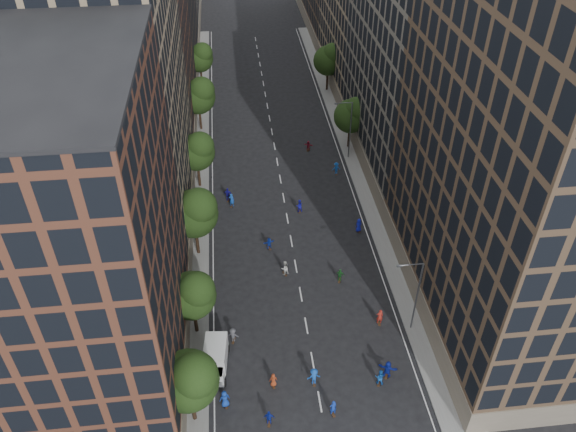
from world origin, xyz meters
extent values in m
plane|color=black|center=(0.00, 40.00, 0.00)|extent=(240.00, 240.00, 0.00)
cube|color=slate|center=(-12.00, 47.50, 0.07)|extent=(4.00, 105.00, 0.15)
cube|color=slate|center=(12.00, 47.50, 0.07)|extent=(4.00, 105.00, 0.15)
cube|color=#522D1F|center=(-19.00, 11.00, 15.00)|extent=(14.00, 22.00, 30.00)
cube|color=#897559|center=(-19.00, 35.00, 17.00)|extent=(14.00, 26.00, 34.00)
cube|color=#522D1F|center=(-19.00, 58.00, 14.00)|extent=(14.00, 20.00, 28.00)
cube|color=#4C3928|center=(19.00, 15.00, 18.00)|extent=(14.00, 30.00, 36.00)
cube|color=#605A4F|center=(19.00, 44.00, 16.50)|extent=(14.00, 28.00, 33.00)
cylinder|color=black|center=(-11.20, 4.00, 1.98)|extent=(0.36, 0.36, 3.96)
sphere|color=black|center=(-11.20, 4.00, 5.58)|extent=(5.20, 5.20, 5.20)
sphere|color=black|center=(-10.55, 3.48, 6.88)|extent=(3.90, 3.90, 3.90)
cylinder|color=black|center=(-11.20, 14.00, 1.85)|extent=(0.36, 0.36, 3.70)
sphere|color=black|center=(-11.20, 14.00, 5.21)|extent=(4.80, 4.80, 4.80)
sphere|color=black|center=(-10.60, 13.52, 6.41)|extent=(3.60, 3.60, 3.60)
cylinder|color=black|center=(-11.20, 26.00, 2.11)|extent=(0.36, 0.36, 4.22)
sphere|color=black|center=(-11.20, 26.00, 5.95)|extent=(5.60, 5.60, 5.60)
sphere|color=black|center=(-10.50, 25.44, 7.35)|extent=(4.20, 4.20, 4.20)
cylinder|color=black|center=(-11.20, 40.00, 1.94)|extent=(0.36, 0.36, 3.87)
sphere|color=black|center=(-11.20, 40.00, 5.46)|extent=(5.00, 5.00, 5.00)
sphere|color=black|center=(-10.57, 39.50, 6.71)|extent=(3.75, 3.75, 3.75)
cylinder|color=black|center=(-11.20, 56.00, 2.02)|extent=(0.36, 0.36, 4.05)
sphere|color=black|center=(-11.20, 56.00, 5.70)|extent=(5.40, 5.40, 5.40)
sphere|color=black|center=(-10.52, 55.46, 7.05)|extent=(4.05, 4.05, 4.05)
cylinder|color=black|center=(-11.20, 72.00, 1.89)|extent=(0.36, 0.36, 3.78)
sphere|color=black|center=(-11.20, 72.00, 5.33)|extent=(4.80, 4.80, 4.80)
sphere|color=black|center=(-10.60, 71.52, 6.53)|extent=(3.60, 3.60, 3.60)
cylinder|color=black|center=(11.20, 48.00, 1.87)|extent=(0.36, 0.36, 3.74)
sphere|color=black|center=(11.20, 48.00, 5.27)|extent=(5.00, 5.00, 5.00)
sphere|color=black|center=(11.82, 47.50, 6.52)|extent=(3.75, 3.75, 3.75)
cylinder|color=black|center=(11.20, 68.00, 1.98)|extent=(0.36, 0.36, 3.96)
sphere|color=black|center=(11.20, 68.00, 5.58)|extent=(5.20, 5.20, 5.20)
sphere|color=black|center=(11.85, 67.48, 6.88)|extent=(3.90, 3.90, 3.90)
cylinder|color=#595B60|center=(10.60, 12.00, 4.50)|extent=(0.18, 0.18, 9.00)
cylinder|color=#595B60|center=(9.40, 12.00, 9.00)|extent=(2.40, 0.12, 0.12)
cube|color=#595B60|center=(8.30, 12.00, 8.95)|extent=(0.50, 0.22, 0.15)
cylinder|color=#595B60|center=(10.60, 45.00, 4.50)|extent=(0.18, 0.18, 9.00)
cylinder|color=#595B60|center=(9.40, 45.00, 9.00)|extent=(2.40, 0.12, 0.12)
cube|color=#595B60|center=(8.30, 45.00, 8.95)|extent=(0.50, 0.22, 0.15)
cube|color=white|center=(-9.24, 9.81, 1.44)|extent=(2.45, 3.77, 2.18)
cube|color=white|center=(-9.47, 7.64, 1.04)|extent=(2.14, 1.79, 1.39)
cube|color=black|center=(-9.47, 7.64, 1.69)|extent=(1.91, 1.47, 0.10)
cylinder|color=black|center=(-10.48, 7.44, 0.38)|extent=(0.33, 0.78, 0.75)
cylinder|color=black|center=(-8.51, 7.24, 0.38)|extent=(0.33, 0.78, 0.75)
cylinder|color=black|center=(-10.08, 11.29, 0.38)|extent=(0.33, 0.78, 0.75)
cylinder|color=black|center=(-8.10, 11.09, 0.38)|extent=(0.33, 0.78, 0.75)
imported|color=#1438A3|center=(-8.50, 5.06, 0.96)|extent=(1.06, 0.82, 1.93)
imported|color=#1534AA|center=(0.94, 3.18, 0.88)|extent=(0.72, 0.56, 1.76)
imported|color=blue|center=(5.77, 5.85, 0.89)|extent=(1.02, 0.90, 1.77)
imported|color=#1549AE|center=(-0.28, 6.52, 0.96)|extent=(1.29, 0.81, 1.92)
imported|color=#122499|center=(-4.73, 2.85, 0.83)|extent=(1.03, 0.57, 1.66)
imported|color=#13239F|center=(6.68, 6.55, 0.97)|extent=(1.88, 1.26, 1.95)
imported|color=#983719|center=(-4.02, 6.69, 0.76)|extent=(0.77, 0.53, 1.53)
imported|color=#AF271D|center=(7.51, 13.01, 0.95)|extent=(0.71, 0.48, 1.90)
imported|color=silver|center=(-1.41, 21.32, 0.92)|extent=(1.10, 0.99, 1.85)
imported|color=#47474D|center=(-7.53, 12.33, 0.84)|extent=(1.21, 0.88, 1.69)
imported|color=#1C5F23|center=(4.61, 19.59, 0.83)|extent=(1.05, 0.72, 1.65)
imported|color=#132D9B|center=(-2.79, 25.97, 0.75)|extent=(1.45, 0.80, 1.49)
imported|color=#151BAC|center=(8.50, 27.96, 0.91)|extent=(1.04, 0.88, 1.82)
imported|color=blue|center=(-6.97, 34.88, 0.96)|extent=(0.83, 0.71, 1.92)
imported|color=#1615AB|center=(1.69, 32.76, 0.89)|extent=(0.91, 0.73, 1.78)
imported|color=#154CAE|center=(8.01, 40.94, 0.89)|extent=(1.21, 0.77, 1.79)
imported|color=#181294|center=(-7.40, 36.16, 0.97)|extent=(1.22, 0.79, 1.93)
imported|color=maroon|center=(4.98, 47.74, 0.75)|extent=(1.46, 0.97, 1.51)
camera|label=1|loc=(-6.13, -24.62, 44.55)|focal=35.00mm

